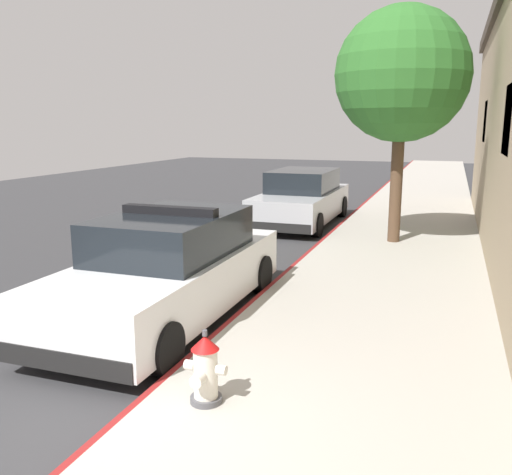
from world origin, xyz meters
TOP-DOWN VIEW (x-y plane):
  - ground_plane at (-4.23, 10.00)m, footprint 29.49×60.00m
  - sidewalk_pavement at (1.77, 10.00)m, footprint 3.54×60.00m
  - curb_painted_edge at (-0.04, 10.00)m, footprint 0.08×60.00m
  - police_cruiser at (-1.07, 3.30)m, footprint 1.94×4.84m
  - parked_car_silver_ahead at (-1.25, 11.60)m, footprint 1.94×4.84m
  - fire_hydrant at (0.61, 0.90)m, footprint 0.44×0.40m
  - street_tree at (1.58, 9.38)m, footprint 3.00×3.00m

SIDE VIEW (x-z plane):
  - ground_plane at x=-4.23m, z-range -0.20..0.00m
  - sidewalk_pavement at x=1.77m, z-range 0.00..0.13m
  - curb_painted_edge at x=-0.04m, z-range 0.00..0.13m
  - fire_hydrant at x=0.61m, z-range 0.10..0.86m
  - parked_car_silver_ahead at x=-1.25m, z-range -0.04..1.52m
  - police_cruiser at x=-1.07m, z-range -0.10..1.58m
  - street_tree at x=1.58m, z-range 1.27..6.57m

